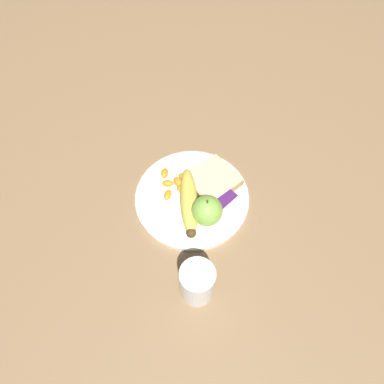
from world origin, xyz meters
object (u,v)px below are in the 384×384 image
(juice_glass, at_px, (197,283))
(banana, at_px, (189,202))
(apple, at_px, (207,211))
(jam_packet, at_px, (224,199))
(bread_slice, at_px, (213,180))
(plate, at_px, (192,197))
(fork, at_px, (187,197))

(juice_glass, xyz_separation_m, banana, (-0.12, -0.15, -0.02))
(apple, bearing_deg, juice_glass, 38.40)
(jam_packet, bearing_deg, apple, 3.25)
(banana, height_order, jam_packet, banana)
(banana, bearing_deg, bread_slice, -175.14)
(banana, bearing_deg, plate, -148.84)
(bread_slice, bearing_deg, fork, -9.58)
(apple, height_order, jam_packet, apple)
(plate, bearing_deg, banana, 31.16)
(jam_packet, bearing_deg, juice_glass, 29.12)
(banana, bearing_deg, juice_glass, 51.38)
(juice_glass, distance_m, bread_slice, 0.26)
(fork, bearing_deg, jam_packet, -27.91)
(juice_glass, relative_size, jam_packet, 2.05)
(fork, bearing_deg, banana, -101.41)
(bread_slice, bearing_deg, juice_glass, 37.67)
(banana, distance_m, bread_slice, 0.08)
(juice_glass, xyz_separation_m, jam_packet, (-0.19, -0.10, -0.02))
(plate, xyz_separation_m, juice_glass, (0.14, 0.16, 0.04))
(juice_glass, relative_size, banana, 0.64)
(juice_glass, distance_m, fork, 0.22)
(plate, xyz_separation_m, banana, (0.02, 0.01, 0.02))
(fork, xyz_separation_m, jam_packet, (-0.05, 0.06, 0.01))
(plate, height_order, fork, fork)
(plate, bearing_deg, jam_packet, 126.84)
(banana, bearing_deg, apple, 98.44)
(plate, distance_m, juice_glass, 0.22)
(plate, distance_m, apple, 0.07)
(banana, distance_m, jam_packet, 0.08)
(banana, height_order, fork, banana)
(plate, height_order, apple, apple)
(banana, xyz_separation_m, bread_slice, (-0.08, -0.01, -0.01))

